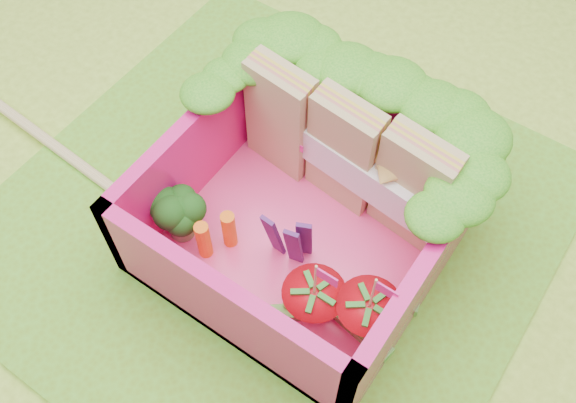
# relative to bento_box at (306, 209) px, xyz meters

# --- Properties ---
(ground) EXTENTS (14.00, 14.00, 0.00)m
(ground) POSITION_rel_bento_box_xyz_m (-0.20, 0.00, -0.31)
(ground) COLOR #8BB031
(ground) RESTS_ON ground
(placemat) EXTENTS (2.60, 2.60, 0.03)m
(placemat) POSITION_rel_bento_box_xyz_m (-0.20, 0.00, -0.29)
(placemat) COLOR #6EA725
(placemat) RESTS_ON ground
(bento_floor) EXTENTS (1.30, 1.30, 0.05)m
(bento_floor) POSITION_rel_bento_box_xyz_m (0.00, 0.00, -0.25)
(bento_floor) COLOR #FF4188
(bento_floor) RESTS_ON placemat
(bento_box) EXTENTS (1.30, 1.30, 0.55)m
(bento_box) POSITION_rel_bento_box_xyz_m (0.00, 0.00, 0.00)
(bento_box) COLOR #E41372
(bento_box) RESTS_ON placemat
(lettuce_ruffle) EXTENTS (1.43, 0.77, 0.11)m
(lettuce_ruffle) POSITION_rel_bento_box_xyz_m (-0.00, 0.48, 0.33)
(lettuce_ruffle) COLOR #1E8418
(lettuce_ruffle) RESTS_ON bento_box
(sandwich_stack) EXTENTS (1.15, 0.29, 0.63)m
(sandwich_stack) POSITION_rel_bento_box_xyz_m (0.01, 0.33, 0.08)
(sandwich_stack) COLOR tan
(sandwich_stack) RESTS_ON bento_floor
(broccoli) EXTENTS (0.31, 0.31, 0.26)m
(broccoli) POSITION_rel_bento_box_xyz_m (-0.50, -0.34, -0.05)
(broccoli) COLOR #69A650
(broccoli) RESTS_ON bento_floor
(carrot_sticks) EXTENTS (0.13, 0.18, 0.24)m
(carrot_sticks) POSITION_rel_bento_box_xyz_m (-0.30, -0.30, -0.11)
(carrot_sticks) COLOR orange
(carrot_sticks) RESTS_ON bento_floor
(purple_wedges) EXTENTS (0.20, 0.10, 0.38)m
(purple_wedges) POSITION_rel_bento_box_xyz_m (0.03, -0.16, -0.04)
(purple_wedges) COLOR #4A1A5D
(purple_wedges) RESTS_ON bento_floor
(strawberry_left) EXTENTS (0.28, 0.28, 0.52)m
(strawberry_left) POSITION_rel_bento_box_xyz_m (0.28, -0.35, -0.08)
(strawberry_left) COLOR red
(strawberry_left) RESTS_ON bento_floor
(strawberry_right) EXTENTS (0.28, 0.28, 0.52)m
(strawberry_right) POSITION_rel_bento_box_xyz_m (0.50, -0.27, -0.08)
(strawberry_right) COLOR red
(strawberry_right) RESTS_ON bento_floor
(snap_peas) EXTENTS (0.61, 0.50, 0.05)m
(snap_peas) POSITION_rel_bento_box_xyz_m (0.40, -0.25, -0.20)
(snap_peas) COLOR #5AB739
(snap_peas) RESTS_ON bento_floor
(chopsticks) EXTENTS (2.44, 0.21, 0.04)m
(chopsticks) POSITION_rel_bento_box_xyz_m (-1.21, -0.32, -0.25)
(chopsticks) COLOR tan
(chopsticks) RESTS_ON placemat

